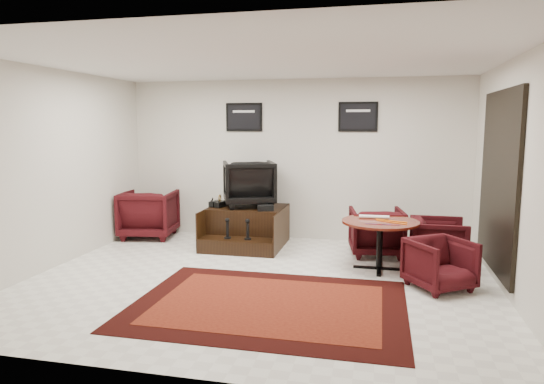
{
  "coord_description": "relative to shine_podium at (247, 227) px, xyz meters",
  "views": [
    {
      "loc": [
        1.51,
        -5.9,
        2.01
      ],
      "look_at": [
        -0.03,
        0.9,
        1.05
      ],
      "focal_mm": 32.0,
      "sensor_mm": 36.0,
      "label": 1
    }
  ],
  "objects": [
    {
      "name": "table_chair_window",
      "position": [
        3.01,
        -0.6,
        0.08
      ],
      "size": [
        0.7,
        0.74,
        0.76
      ],
      "primitive_type": "imported",
      "rotation": [
        0.0,
        0.0,
        1.57
      ],
      "color": "black",
      "rests_on": "ground"
    },
    {
      "name": "paper_roll",
      "position": [
        2.1,
        -0.8,
        0.42
      ],
      "size": [
        0.42,
        0.06,
        0.05
      ],
      "primitive_type": "cylinder",
      "rotation": [
        0.0,
        1.57,
        0.03
      ],
      "color": "white",
      "rests_on": "meeting_table"
    },
    {
      "name": "shine_podium",
      "position": [
        0.0,
        0.0,
        0.0
      ],
      "size": [
        1.25,
        1.29,
        0.64
      ],
      "color": "black",
      "rests_on": "ground"
    },
    {
      "name": "table_chair_back",
      "position": [
        2.13,
        -0.17,
        0.11
      ],
      "size": [
        0.9,
        0.85,
        0.81
      ],
      "primitive_type": "imported",
      "rotation": [
        0.0,
        0.0,
        3.3
      ],
      "color": "black",
      "rests_on": "ground"
    },
    {
      "name": "umbrella_black",
      "position": [
        -0.71,
        -0.12,
        0.1
      ],
      "size": [
        0.29,
        0.11,
        0.79
      ],
      "primitive_type": null,
      "color": "black",
      "rests_on": "ground"
    },
    {
      "name": "shoes_pair",
      "position": [
        -0.49,
        -0.05,
        0.39
      ],
      "size": [
        0.27,
        0.3,
        0.09
      ],
      "color": "black",
      "rests_on": "shine_podium"
    },
    {
      "name": "area_rug",
      "position": [
        0.99,
        -2.61,
        -0.29
      ],
      "size": [
        3.04,
        2.28,
        0.01
      ],
      "color": "black",
      "rests_on": "ground"
    },
    {
      "name": "armchair_side",
      "position": [
        -1.88,
        0.17,
        0.17
      ],
      "size": [
        1.03,
        0.98,
        0.94
      ],
      "primitive_type": "imported",
      "rotation": [
        0.0,
        0.0,
        3.3
      ],
      "color": "black",
      "rests_on": "ground"
    },
    {
      "name": "table_chair_corner",
      "position": [
        2.92,
        -1.62,
        0.05
      ],
      "size": [
        0.91,
        0.9,
        0.69
      ],
      "primitive_type": "imported",
      "rotation": [
        0.0,
        0.0,
        0.6
      ],
      "color": "black",
      "rests_on": "ground"
    },
    {
      "name": "umbrella_hooked",
      "position": [
        -0.72,
        -0.02,
        0.11
      ],
      "size": [
        0.3,
        0.11,
        0.82
      ],
      "primitive_type": null,
      "color": "black",
      "rests_on": "ground"
    },
    {
      "name": "table_clutter",
      "position": [
        2.3,
        -1.05,
        0.4
      ],
      "size": [
        0.56,
        0.35,
        0.01
      ],
      "color": "orange",
      "rests_on": "meeting_table"
    },
    {
      "name": "room_shell",
      "position": [
        1.08,
        -1.69,
        1.49
      ],
      "size": [
        6.02,
        5.02,
        2.81
      ],
      "color": "silver",
      "rests_on": "ground"
    },
    {
      "name": "meeting_table",
      "position": [
        2.19,
        -0.94,
        0.31
      ],
      "size": [
        1.06,
        1.06,
        0.69
      ],
      "color": "#460F0A",
      "rests_on": "ground"
    },
    {
      "name": "polish_kit",
      "position": [
        0.38,
        -0.24,
        0.39
      ],
      "size": [
        0.3,
        0.24,
        0.09
      ],
      "primitive_type": "cube",
      "rotation": [
        0.0,
        0.0,
        0.3
      ],
      "color": "black",
      "rests_on": "shine_podium"
    },
    {
      "name": "shine_chair",
      "position": [
        0.0,
        0.14,
        0.78
      ],
      "size": [
        1.06,
        1.03,
        0.86
      ],
      "primitive_type": "imported",
      "rotation": [
        0.0,
        0.0,
        3.51
      ],
      "color": "black",
      "rests_on": "shine_podium"
    },
    {
      "name": "ground",
      "position": [
        0.67,
        -1.81,
        -0.3
      ],
      "size": [
        6.0,
        6.0,
        0.0
      ],
      "primitive_type": "plane",
      "color": "white",
      "rests_on": "ground"
    }
  ]
}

